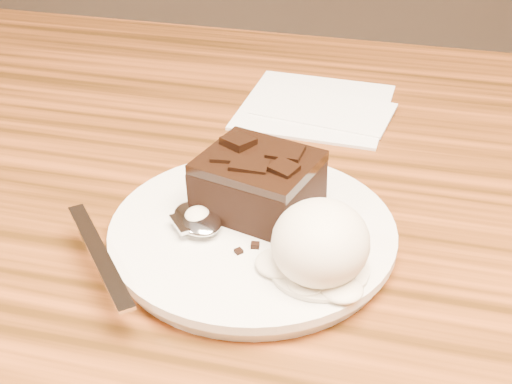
% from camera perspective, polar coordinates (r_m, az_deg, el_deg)
% --- Properties ---
extents(plate, '(0.21, 0.21, 0.02)m').
position_cam_1_polar(plate, '(0.50, -0.28, -3.67)').
color(plate, silver).
rests_on(plate, dining_table).
extents(brownie, '(0.10, 0.09, 0.04)m').
position_cam_1_polar(brownie, '(0.50, 0.20, 0.43)').
color(brownie, black).
rests_on(brownie, plate).
extents(ice_cream_scoop, '(0.06, 0.07, 0.05)m').
position_cam_1_polar(ice_cream_scoop, '(0.44, 5.44, -4.24)').
color(ice_cream_scoop, '#EFE6CD').
rests_on(ice_cream_scoop, plate).
extents(melt_puddle, '(0.07, 0.07, 0.00)m').
position_cam_1_polar(melt_puddle, '(0.45, 5.30, -6.40)').
color(melt_puddle, silver).
rests_on(melt_puddle, plate).
extents(spoon, '(0.15, 0.16, 0.01)m').
position_cam_1_polar(spoon, '(0.49, -4.95, -2.40)').
color(spoon, silver).
rests_on(spoon, plate).
extents(napkin, '(0.15, 0.15, 0.01)m').
position_cam_1_polar(napkin, '(0.70, 5.01, 7.27)').
color(napkin, white).
rests_on(napkin, dining_table).
extents(crumb_a, '(0.01, 0.01, 0.00)m').
position_cam_1_polar(crumb_a, '(0.47, -0.07, -4.51)').
color(crumb_a, black).
rests_on(crumb_a, plate).
extents(crumb_b, '(0.01, 0.01, 0.00)m').
position_cam_1_polar(crumb_b, '(0.46, -1.47, -5.00)').
color(crumb_b, black).
rests_on(crumb_b, plate).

